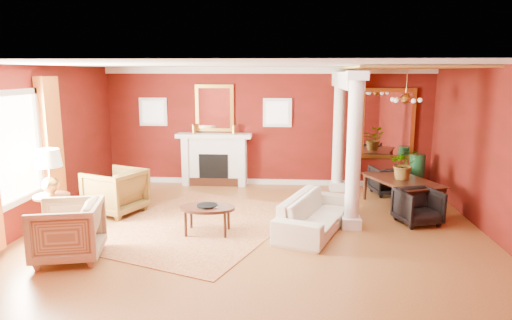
# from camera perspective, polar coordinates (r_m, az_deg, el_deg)

# --- Properties ---
(ground) EXTENTS (8.00, 8.00, 0.00)m
(ground) POSITION_cam_1_polar(r_m,az_deg,el_deg) (8.21, 0.02, -8.85)
(ground) COLOR brown
(ground) RESTS_ON ground
(room_shell) EXTENTS (8.04, 7.04, 2.92)m
(room_shell) POSITION_cam_1_polar(r_m,az_deg,el_deg) (7.76, 0.03, 5.32)
(room_shell) COLOR #650F0E
(room_shell) RESTS_ON ground
(fireplace) EXTENTS (1.85, 0.42, 1.29)m
(fireplace) POSITION_cam_1_polar(r_m,az_deg,el_deg) (11.38, -5.22, 0.10)
(fireplace) COLOR silver
(fireplace) RESTS_ON ground
(overmantel_mirror) EXTENTS (0.95, 0.07, 1.15)m
(overmantel_mirror) POSITION_cam_1_polar(r_m,az_deg,el_deg) (11.34, -5.21, 6.47)
(overmantel_mirror) COLOR gold
(overmantel_mirror) RESTS_ON fireplace
(flank_window_left) EXTENTS (0.70, 0.07, 0.70)m
(flank_window_left) POSITION_cam_1_polar(r_m,az_deg,el_deg) (11.72, -12.72, 5.90)
(flank_window_left) COLOR silver
(flank_window_left) RESTS_ON room_shell
(flank_window_right) EXTENTS (0.70, 0.07, 0.70)m
(flank_window_right) POSITION_cam_1_polar(r_m,az_deg,el_deg) (11.21, 2.69, 5.93)
(flank_window_right) COLOR silver
(flank_window_right) RESTS_ON room_shell
(left_window) EXTENTS (0.21, 2.55, 2.60)m
(left_window) POSITION_cam_1_polar(r_m,az_deg,el_deg) (8.51, -27.48, 0.53)
(left_window) COLOR white
(left_window) RESTS_ON room_shell
(column_front) EXTENTS (0.36, 0.36, 2.80)m
(column_front) POSITION_cam_1_polar(r_m,az_deg,el_deg) (8.18, 12.15, 1.19)
(column_front) COLOR silver
(column_front) RESTS_ON ground
(column_back) EXTENTS (0.36, 0.36, 2.80)m
(column_back) POSITION_cam_1_polar(r_m,az_deg,el_deg) (10.84, 10.29, 3.61)
(column_back) COLOR silver
(column_back) RESTS_ON ground
(header_beam) EXTENTS (0.30, 3.20, 0.32)m
(header_beam) POSITION_cam_1_polar(r_m,az_deg,el_deg) (9.66, 11.18, 9.81)
(header_beam) COLOR silver
(header_beam) RESTS_ON column_front
(amber_ceiling) EXTENTS (2.30, 3.40, 0.04)m
(amber_ceiling) POSITION_cam_1_polar(r_m,az_deg,el_deg) (9.71, 18.22, 10.95)
(amber_ceiling) COLOR gold
(amber_ceiling) RESTS_ON room_shell
(dining_mirror) EXTENTS (1.30, 0.07, 1.70)m
(dining_mirror) POSITION_cam_1_polar(r_m,az_deg,el_deg) (11.45, 16.09, 4.37)
(dining_mirror) COLOR gold
(dining_mirror) RESTS_ON room_shell
(chandelier) EXTENTS (0.60, 0.62, 0.75)m
(chandelier) POSITION_cam_1_polar(r_m,az_deg,el_deg) (9.79, 18.22, 7.30)
(chandelier) COLOR gold
(chandelier) RESTS_ON room_shell
(crown_trim) EXTENTS (8.00, 0.08, 0.16)m
(crown_trim) POSITION_cam_1_polar(r_m,az_deg,el_deg) (11.17, 1.43, 11.16)
(crown_trim) COLOR silver
(crown_trim) RESTS_ON room_shell
(base_trim) EXTENTS (8.00, 0.08, 0.12)m
(base_trim) POSITION_cam_1_polar(r_m,az_deg,el_deg) (11.50, 1.36, -2.73)
(base_trim) COLOR silver
(base_trim) RESTS_ON ground
(rug) EXTENTS (4.06, 4.62, 0.02)m
(rug) POSITION_cam_1_polar(r_m,az_deg,el_deg) (8.57, -7.18, -8.01)
(rug) COLOR maroon
(rug) RESTS_ON ground
(sofa) EXTENTS (1.32, 2.22, 0.84)m
(sofa) POSITION_cam_1_polar(r_m,az_deg,el_deg) (8.19, 7.37, -5.91)
(sofa) COLOR beige
(sofa) RESTS_ON ground
(armchair_leopard) EXTENTS (1.20, 1.23, 0.99)m
(armchair_leopard) POSITION_cam_1_polar(r_m,az_deg,el_deg) (9.48, -17.17, -3.50)
(armchair_leopard) COLOR black
(armchair_leopard) RESTS_ON ground
(armchair_stripe) EXTENTS (1.08, 1.12, 0.97)m
(armchair_stripe) POSITION_cam_1_polar(r_m,az_deg,el_deg) (7.44, -22.52, -7.87)
(armchair_stripe) COLOR tan
(armchair_stripe) RESTS_ON ground
(coffee_table) EXTENTS (0.97, 0.97, 0.49)m
(coffee_table) POSITION_cam_1_polar(r_m,az_deg,el_deg) (7.99, -6.11, -6.13)
(coffee_table) COLOR black
(coffee_table) RESTS_ON ground
(coffee_book) EXTENTS (0.15, 0.07, 0.21)m
(coffee_book) POSITION_cam_1_polar(r_m,az_deg,el_deg) (7.89, -6.06, -5.17)
(coffee_book) COLOR black
(coffee_book) RESTS_ON coffee_table
(side_table) EXTENTS (0.60, 0.60, 1.50)m
(side_table) POSITION_cam_1_polar(r_m,az_deg,el_deg) (8.54, -24.36, -2.00)
(side_table) COLOR black
(side_table) RESTS_ON ground
(dining_table) EXTENTS (1.20, 1.83, 0.96)m
(dining_table) POSITION_cam_1_polar(r_m,az_deg,el_deg) (9.90, 17.95, -3.01)
(dining_table) COLOR black
(dining_table) RESTS_ON ground
(dining_chair_near) EXTENTS (0.87, 0.84, 0.73)m
(dining_chair_near) POSITION_cam_1_polar(r_m,az_deg,el_deg) (8.97, 19.61, -5.32)
(dining_chair_near) COLOR black
(dining_chair_near) RESTS_ON ground
(dining_chair_far) EXTENTS (0.82, 0.79, 0.73)m
(dining_chair_far) POSITION_cam_1_polar(r_m,az_deg,el_deg) (10.92, 16.16, -2.27)
(dining_chair_far) COLOR black
(dining_chair_far) RESTS_ON ground
(green_urn) EXTENTS (0.39, 0.39, 0.93)m
(green_urn) POSITION_cam_1_polar(r_m,az_deg,el_deg) (11.20, 19.39, -2.13)
(green_urn) COLOR #154321
(green_urn) RESTS_ON ground
(potted_plant) EXTENTS (0.60, 0.66, 0.50)m
(potted_plant) POSITION_cam_1_polar(r_m,az_deg,el_deg) (9.77, 18.10, 1.16)
(potted_plant) COLOR #26591E
(potted_plant) RESTS_ON dining_table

